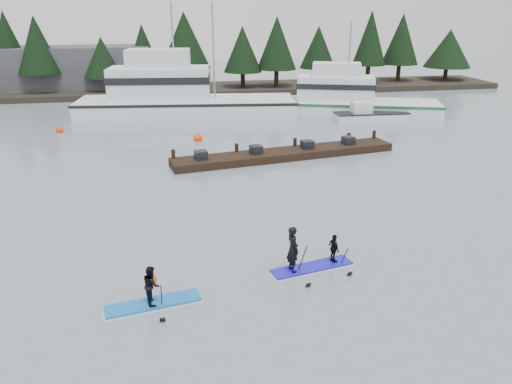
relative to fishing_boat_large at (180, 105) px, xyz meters
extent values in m
plane|color=gray|center=(2.33, -29.78, -0.81)|extent=(160.00, 160.00, 0.00)
cube|color=#2D281E|center=(2.33, 12.22, -0.51)|extent=(70.00, 8.00, 0.60)
cube|color=#4C4C51|center=(-11.67, 14.22, 1.69)|extent=(18.00, 6.00, 5.00)
cube|color=white|center=(0.59, -0.07, -0.69)|extent=(19.46, 7.53, 2.53)
cube|color=white|center=(-1.67, 0.20, 1.95)|extent=(8.93, 4.80, 2.74)
cylinder|color=gray|center=(-0.35, 0.04, 4.59)|extent=(0.14, 0.14, 8.02)
cube|color=white|center=(15.34, -2.54, -0.71)|extent=(15.33, 8.75, 2.11)
cube|color=white|center=(13.66, -1.97, 1.40)|extent=(7.26, 5.01, 2.11)
cylinder|color=gray|center=(14.64, -2.31, 3.67)|extent=(0.14, 0.14, 6.64)
cube|color=white|center=(15.60, -5.72, -0.46)|extent=(6.15, 2.05, 0.71)
cube|color=black|center=(5.89, -15.06, -0.57)|extent=(14.70, 4.36, 0.49)
sphere|color=#FD380C|center=(0.76, -9.66, -0.81)|extent=(0.64, 0.64, 0.64)
sphere|color=#FD380C|center=(-9.44, -5.11, -0.81)|extent=(0.54, 0.54, 0.54)
cube|color=#1366B6|center=(-2.31, -30.54, -0.76)|extent=(3.12, 1.27, 0.11)
imported|color=black|center=(-2.31, -30.54, -0.05)|extent=(0.60, 0.71, 1.29)
cube|color=orange|center=(-2.31, -30.54, 0.10)|extent=(0.33, 0.25, 0.32)
cylinder|color=black|center=(-2.02, -30.71, -0.51)|extent=(0.07, 0.89, 1.51)
cube|color=#1915CC|center=(3.38, -29.18, -0.76)|extent=(3.18, 1.36, 0.11)
imported|color=black|center=(2.60, -29.35, 0.15)|extent=(0.53, 0.70, 1.71)
cylinder|color=black|center=(2.89, -29.51, -0.29)|extent=(0.10, 0.97, 1.65)
imported|color=black|center=(4.26, -29.00, -0.16)|extent=(0.40, 0.68, 1.10)
cylinder|color=black|center=(4.55, -29.16, -0.62)|extent=(0.10, 0.85, 1.44)
camera|label=1|loc=(-1.62, -44.64, 8.17)|focal=35.00mm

